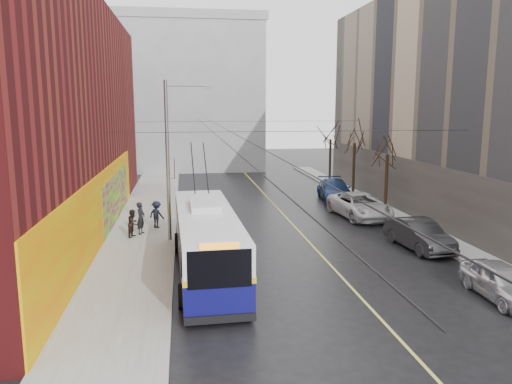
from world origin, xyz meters
The scene contains 22 objects.
ground centered at (0.00, 0.00, 0.00)m, with size 140.00×140.00×0.00m, color black.
sidewalk_left centered at (-8.00, 12.00, 0.07)m, with size 4.00×60.00×0.15m, color gray.
sidewalk_right centered at (9.00, 12.00, 0.07)m, with size 2.00×60.00×0.15m, color gray.
lane_line centered at (1.50, 14.00, 0.00)m, with size 0.12×50.00×0.01m, color #BFB74C.
building_left centered at (-15.99, 13.99, 6.99)m, with size 12.11×36.00×14.00m.
building_far centered at (-6.00, 44.99, 9.02)m, with size 20.50×12.10×18.00m.
streetlight_pole centered at (-6.14, 10.00, 4.85)m, with size 2.65×0.60×9.00m.
catenary_wires centered at (-2.54, 14.77, 6.25)m, with size 18.00×60.00×0.22m.
tree_near centered at (9.00, 16.00, 4.98)m, with size 3.20×3.20×6.40m.
tree_mid centered at (9.00, 23.00, 5.25)m, with size 3.20×3.20×6.68m.
tree_far centered at (9.00, 30.00, 5.14)m, with size 3.20×3.20×6.57m.
puddle centered at (-4.35, 0.89, 0.00)m, with size 2.03×3.83×0.01m, color black.
pigeons_flying centered at (-1.10, 10.98, 7.30)m, with size 3.37×3.40×2.34m.
trolleybus centered at (-4.48, 4.33, 1.57)m, with size 3.07×11.97×5.63m.
parked_car_a centered at (7.00, -0.44, 0.72)m, with size 1.71×4.24×1.45m, color silver.
parked_car_b centered at (7.00, 6.68, 0.80)m, with size 1.69×4.86×1.60m, color #2A2B2D.
parked_car_c centered at (6.53, 14.54, 0.84)m, with size 2.78×6.03×1.68m, color silver.
parked_car_d centered at (6.73, 20.95, 0.84)m, with size 2.35×5.78×1.68m, color navy.
following_car centered at (-4.15, 17.86, 0.81)m, with size 1.90×4.73×1.61m, color silver.
pedestrian_a centered at (-8.01, 11.55, 1.10)m, with size 0.69×0.45×1.90m, color black.
pedestrian_b centered at (-8.39, 10.88, 0.96)m, with size 0.78×0.61×1.61m, color black.
pedestrian_c centered at (-7.16, 12.95, 0.99)m, with size 1.08×0.62×1.68m, color black.
Camera 1 is at (-5.43, -17.78, 7.63)m, focal length 35.00 mm.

